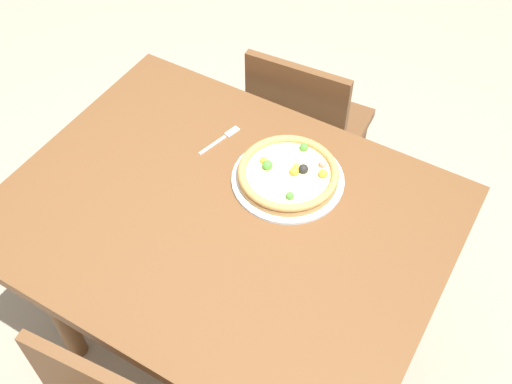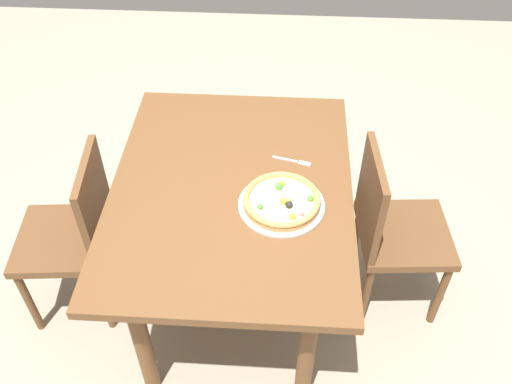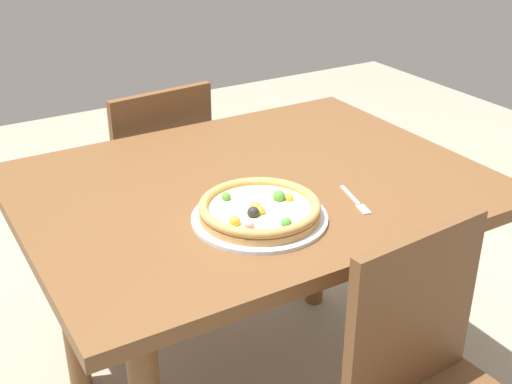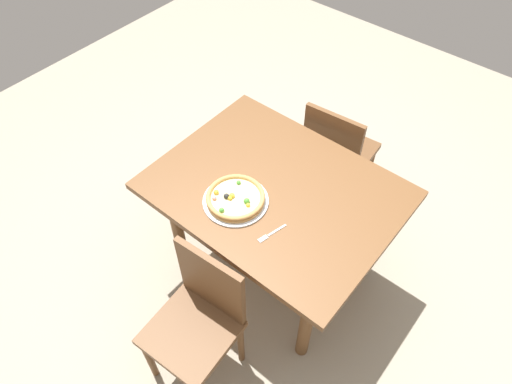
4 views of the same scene
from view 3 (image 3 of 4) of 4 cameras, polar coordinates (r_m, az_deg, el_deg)
name	(u,v)px [view 3 (image 3 of 4)]	position (r m, az deg, el deg)	size (l,w,h in m)	color
dining_table	(253,216)	(1.87, -0.27, -2.05)	(1.26, 0.97, 0.78)	brown
chair_near	(152,185)	(2.51, -8.97, 0.62)	(0.43, 0.43, 0.88)	brown
plate	(260,218)	(1.62, 0.31, -2.25)	(0.34, 0.34, 0.01)	silver
pizza	(260,209)	(1.61, 0.31, -1.46)	(0.30, 0.30, 0.05)	tan
fork	(357,202)	(1.72, 8.67, -0.86)	(0.06, 0.16, 0.00)	silver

